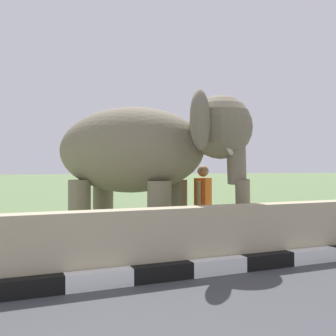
{
  "coord_description": "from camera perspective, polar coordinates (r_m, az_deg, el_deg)",
  "views": [
    {
      "loc": [
        -0.16,
        -0.97,
        1.59
      ],
      "look_at": [
        2.73,
        5.91,
        1.6
      ],
      "focal_mm": 41.81,
      "sensor_mm": 36.0,
      "label": 1
    }
  ],
  "objects": [
    {
      "name": "person_handler",
      "position": [
        7.93,
        5.13,
        -4.88
      ],
      "size": [
        0.52,
        0.49,
        1.66
      ],
      "color": "navy",
      "rests_on": "ground_plane"
    },
    {
      "name": "elephant",
      "position": [
        7.67,
        -3.34,
        2.33
      ],
      "size": [
        3.85,
        3.82,
        2.92
      ],
      "color": "#756A57",
      "rests_on": "ground_plane"
    },
    {
      "name": "barrier_parapet",
      "position": [
        5.92,
        -1.02,
        -10.68
      ],
      "size": [
        28.0,
        0.36,
        1.0
      ],
      "primitive_type": "cube",
      "color": "tan",
      "rests_on": "ground_plane"
    }
  ]
}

